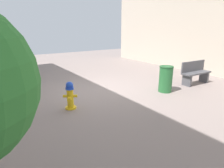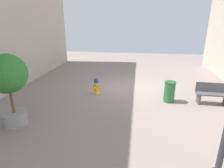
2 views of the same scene
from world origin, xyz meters
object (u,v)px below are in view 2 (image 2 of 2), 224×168
Objects in this scene: fire_hydrant at (96,86)px; planter_tree at (8,80)px; trash_bin at (169,92)px; bench_near at (213,94)px.

planter_tree is at bearing 56.12° from fire_hydrant.
planter_tree is 2.66× the size of trash_bin.
planter_tree is (2.22, 3.30, 1.28)m from fire_hydrant.
trash_bin reaches higher than bench_near.
bench_near is 0.56× the size of planter_tree.
planter_tree is at bearing 20.51° from bench_near.
bench_near reaches higher than fire_hydrant.
planter_tree is 6.50m from trash_bin.
fire_hydrant is 3.56m from trash_bin.
fire_hydrant is at bearing -4.87° from bench_near.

